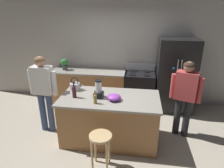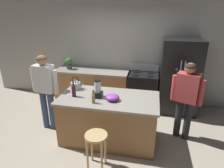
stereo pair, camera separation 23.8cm
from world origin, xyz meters
name	(u,v)px [view 2 (the right image)]	position (x,y,z in m)	size (l,w,h in m)	color
ground_plane	(109,138)	(0.00, 0.00, 0.00)	(14.00, 14.00, 0.00)	#B2A893
back_wall	(125,52)	(0.00, 1.95, 1.35)	(8.00, 0.10, 2.70)	#BCB7AD
kitchen_island	(109,118)	(0.00, 0.00, 0.46)	(1.85, 0.97, 0.92)	#9E6B3D
back_counter_run	(93,86)	(-0.80, 1.55, 0.46)	(2.00, 0.64, 0.92)	#9E6B3D
refrigerator	(179,77)	(1.41, 1.50, 0.91)	(0.90, 0.73, 1.81)	black
stove_range	(142,90)	(0.54, 1.52, 0.47)	(0.76, 0.65, 1.10)	black
person_by_island_left	(45,86)	(-1.36, 0.12, 0.98)	(0.59, 0.25, 1.62)	#384C7A
person_by_sink_right	(186,95)	(1.42, 0.36, 0.94)	(0.58, 0.35, 1.56)	#26262B
bar_stool	(96,142)	(-0.02, -0.78, 0.49)	(0.36, 0.36, 0.63)	tan
potted_plant	(69,63)	(-1.46, 1.55, 1.09)	(0.20, 0.20, 0.30)	#4C4C51
blender_appliance	(98,90)	(-0.20, -0.03, 1.06)	(0.17, 0.17, 0.34)	black
bottle_vinegar	(93,98)	(-0.21, -0.28, 1.00)	(0.06, 0.06, 0.24)	olive
bottle_wine	(74,91)	(-0.65, -0.09, 1.03)	(0.08, 0.08, 0.32)	#471923
mixing_bowl	(113,97)	(0.10, -0.10, 0.97)	(0.25, 0.25, 0.11)	purple
tea_kettle	(76,85)	(-0.75, 0.26, 1.00)	(0.28, 0.20, 0.27)	#B7BABF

